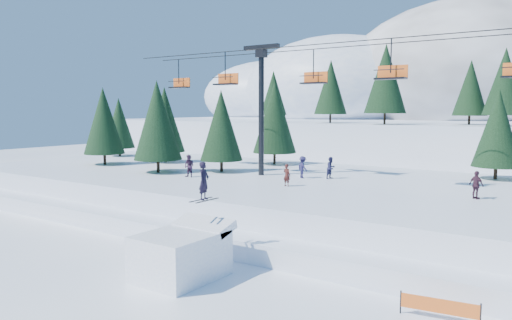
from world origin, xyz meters
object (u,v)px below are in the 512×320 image
Objects in this scene: chairlift at (384,86)px; banner_near at (439,306)px; banner_far at (474,287)px; jump_kicker at (182,252)px.

banner_near is (7.69, -14.43, -8.78)m from chairlift.
chairlift is 16.23× the size of banner_near.
chairlift reaches higher than banner_near.
chairlift is at bearing 125.65° from banner_far.
banner_far is at bearing 77.63° from banner_near.
banner_near is 1.07× the size of banner_far.
jump_kicker is at bearing -170.16° from banner_near.
chairlift reaches higher than jump_kicker.
chairlift reaches higher than banner_far.
jump_kicker is 1.87× the size of banner_near.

